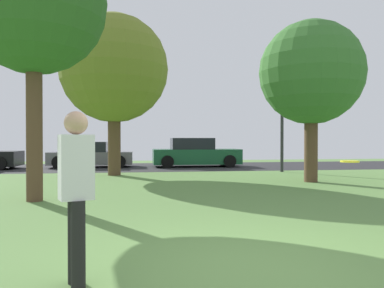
{
  "coord_description": "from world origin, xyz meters",
  "views": [
    {
      "loc": [
        -1.3,
        -4.15,
        1.46
      ],
      "look_at": [
        0.0,
        4.95,
        1.34
      ],
      "focal_mm": 35.79,
      "sensor_mm": 36.0,
      "label": 1
    }
  ],
  "objects_px": {
    "oak_tree_right": "(114,69)",
    "person_thrower": "(76,189)",
    "oak_tree_center": "(34,3)",
    "street_lamp_post": "(282,121)",
    "frisbee_disc": "(350,161)",
    "birch_tree_lone": "(311,73)",
    "parked_car_grey": "(90,155)",
    "parked_car_green": "(195,154)"
  },
  "relations": [
    {
      "from": "parked_car_green",
      "to": "street_lamp_post",
      "type": "relative_size",
      "value": 1.02
    },
    {
      "from": "parked_car_grey",
      "to": "street_lamp_post",
      "type": "bearing_deg",
      "value": -25.26
    },
    {
      "from": "birch_tree_lone",
      "to": "oak_tree_right",
      "type": "relative_size",
      "value": 0.85
    },
    {
      "from": "frisbee_disc",
      "to": "birch_tree_lone",
      "type": "bearing_deg",
      "value": 68.7
    },
    {
      "from": "person_thrower",
      "to": "parked_car_grey",
      "type": "distance_m",
      "value": 16.71
    },
    {
      "from": "oak_tree_center",
      "to": "parked_car_green",
      "type": "bearing_deg",
      "value": 62.92
    },
    {
      "from": "oak_tree_right",
      "to": "birch_tree_lone",
      "type": "bearing_deg",
      "value": -26.45
    },
    {
      "from": "oak_tree_center",
      "to": "frisbee_disc",
      "type": "xyz_separation_m",
      "value": [
        5.52,
        -4.15,
        -3.53
      ]
    },
    {
      "from": "oak_tree_right",
      "to": "person_thrower",
      "type": "bearing_deg",
      "value": -88.43
    },
    {
      "from": "oak_tree_center",
      "to": "oak_tree_right",
      "type": "relative_size",
      "value": 0.98
    },
    {
      "from": "oak_tree_right",
      "to": "street_lamp_post",
      "type": "height_order",
      "value": "oak_tree_right"
    },
    {
      "from": "person_thrower",
      "to": "parked_car_green",
      "type": "bearing_deg",
      "value": 57.16
    },
    {
      "from": "birch_tree_lone",
      "to": "parked_car_green",
      "type": "bearing_deg",
      "value": 110.09
    },
    {
      "from": "oak_tree_right",
      "to": "frisbee_disc",
      "type": "height_order",
      "value": "oak_tree_right"
    },
    {
      "from": "parked_car_grey",
      "to": "street_lamp_post",
      "type": "distance_m",
      "value": 9.91
    },
    {
      "from": "parked_car_green",
      "to": "birch_tree_lone",
      "type": "bearing_deg",
      "value": -69.91
    },
    {
      "from": "oak_tree_right",
      "to": "parked_car_green",
      "type": "distance_m",
      "value": 6.91
    },
    {
      "from": "person_thrower",
      "to": "parked_car_grey",
      "type": "height_order",
      "value": "person_thrower"
    },
    {
      "from": "birch_tree_lone",
      "to": "street_lamp_post",
      "type": "height_order",
      "value": "birch_tree_lone"
    },
    {
      "from": "birch_tree_lone",
      "to": "street_lamp_post",
      "type": "bearing_deg",
      "value": 82.47
    },
    {
      "from": "frisbee_disc",
      "to": "parked_car_green",
      "type": "bearing_deg",
      "value": 90.27
    },
    {
      "from": "birch_tree_lone",
      "to": "parked_car_grey",
      "type": "relative_size",
      "value": 1.3
    },
    {
      "from": "oak_tree_right",
      "to": "person_thrower",
      "type": "height_order",
      "value": "oak_tree_right"
    },
    {
      "from": "birch_tree_lone",
      "to": "parked_car_green",
      "type": "distance_m",
      "value": 8.77
    },
    {
      "from": "oak_tree_center",
      "to": "oak_tree_right",
      "type": "height_order",
      "value": "oak_tree_right"
    },
    {
      "from": "parked_car_grey",
      "to": "birch_tree_lone",
      "type": "bearing_deg",
      "value": -44.5
    },
    {
      "from": "oak_tree_right",
      "to": "parked_car_grey",
      "type": "bearing_deg",
      "value": 107.47
    },
    {
      "from": "oak_tree_right",
      "to": "parked_car_grey",
      "type": "relative_size",
      "value": 1.54
    },
    {
      "from": "oak_tree_right",
      "to": "frisbee_disc",
      "type": "bearing_deg",
      "value": -68.86
    },
    {
      "from": "person_thrower",
      "to": "frisbee_disc",
      "type": "distance_m",
      "value": 3.97
    },
    {
      "from": "parked_car_green",
      "to": "street_lamp_post",
      "type": "xyz_separation_m",
      "value": [
        3.36,
        -3.74,
        1.56
      ]
    },
    {
      "from": "birch_tree_lone",
      "to": "oak_tree_right",
      "type": "distance_m",
      "value": 7.62
    },
    {
      "from": "person_thrower",
      "to": "parked_car_grey",
      "type": "relative_size",
      "value": 0.41
    },
    {
      "from": "street_lamp_post",
      "to": "oak_tree_center",
      "type": "bearing_deg",
      "value": -141.83
    },
    {
      "from": "parked_car_grey",
      "to": "person_thrower",
      "type": "bearing_deg",
      "value": -83.72
    },
    {
      "from": "parked_car_grey",
      "to": "parked_car_green",
      "type": "height_order",
      "value": "parked_car_green"
    },
    {
      "from": "oak_tree_center",
      "to": "street_lamp_post",
      "type": "height_order",
      "value": "oak_tree_center"
    },
    {
      "from": "street_lamp_post",
      "to": "birch_tree_lone",
      "type": "bearing_deg",
      "value": -97.53
    },
    {
      "from": "birch_tree_lone",
      "to": "person_thrower",
      "type": "xyz_separation_m",
      "value": [
        -6.48,
        -8.44,
        -2.74
      ]
    },
    {
      "from": "oak_tree_center",
      "to": "frisbee_disc",
      "type": "distance_m",
      "value": 7.75
    },
    {
      "from": "birch_tree_lone",
      "to": "frisbee_disc",
      "type": "bearing_deg",
      "value": -111.3
    },
    {
      "from": "parked_car_green",
      "to": "frisbee_disc",
      "type": "bearing_deg",
      "value": -89.73
    }
  ]
}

